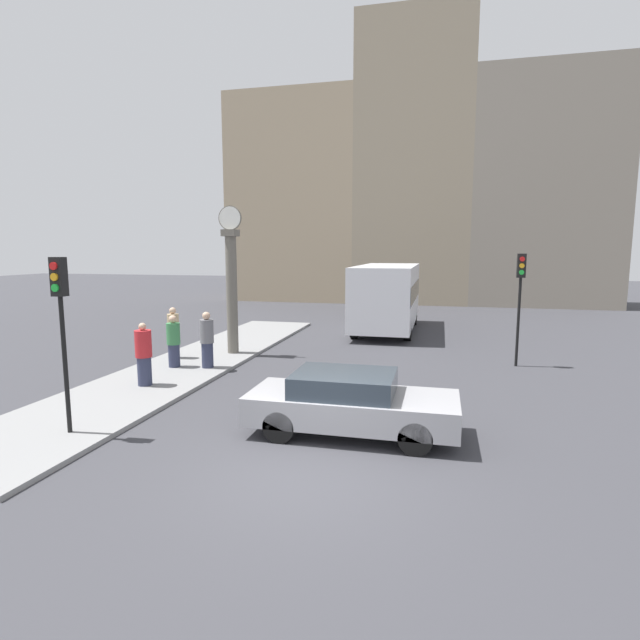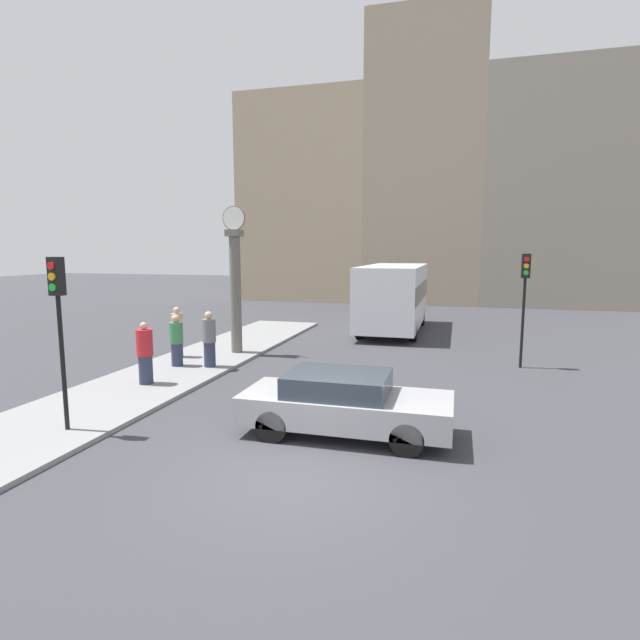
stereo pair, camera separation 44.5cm
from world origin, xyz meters
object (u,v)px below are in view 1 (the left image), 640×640
(street_clock, at_px, (232,284))
(pedestrian_red_top, at_px, (144,355))
(pedestrian_green_hoodie, at_px, (174,342))
(pedestrian_tan_coat, at_px, (174,333))
(traffic_light_far, at_px, (520,286))
(pedestrian_grey_jacket, at_px, (207,340))
(bus_distant, at_px, (387,294))
(traffic_light_near, at_px, (61,308))
(sedan_car, at_px, (350,403))

(street_clock, distance_m, pedestrian_red_top, 4.93)
(pedestrian_red_top, bearing_deg, pedestrian_green_hoodie, 98.82)
(street_clock, relative_size, pedestrian_tan_coat, 2.98)
(traffic_light_far, relative_size, pedestrian_grey_jacket, 2.07)
(bus_distant, distance_m, traffic_light_far, 7.86)
(pedestrian_red_top, relative_size, pedestrian_grey_jacket, 0.98)
(pedestrian_red_top, height_order, pedestrian_green_hoodie, pedestrian_red_top)
(traffic_light_near, height_order, traffic_light_far, traffic_light_far)
(traffic_light_far, distance_m, pedestrian_tan_coat, 11.52)
(sedan_car, relative_size, pedestrian_red_top, 2.47)
(street_clock, xyz_separation_m, pedestrian_red_top, (-0.59, -4.62, -1.62))
(traffic_light_near, bearing_deg, street_clock, 89.70)
(sedan_car, relative_size, bus_distant, 0.58)
(bus_distant, bearing_deg, pedestrian_grey_jacket, -117.17)
(traffic_light_near, bearing_deg, traffic_light_far, 42.05)
(sedan_car, xyz_separation_m, pedestrian_green_hoodie, (-6.37, 4.15, 0.24))
(traffic_light_far, distance_m, pedestrian_grey_jacket, 10.08)
(traffic_light_near, relative_size, pedestrian_red_top, 2.05)
(bus_distant, relative_size, pedestrian_tan_coat, 4.25)
(pedestrian_green_hoodie, bearing_deg, pedestrian_tan_coat, 119.84)
(bus_distant, relative_size, pedestrian_grey_jacket, 4.19)
(sedan_car, xyz_separation_m, pedestrian_red_top, (-6.04, 2.01, 0.28))
(bus_distant, relative_size, street_clock, 1.42)
(pedestrian_green_hoodie, relative_size, pedestrian_grey_jacket, 0.93)
(traffic_light_far, xyz_separation_m, pedestrian_red_top, (-10.23, -5.22, -1.67))
(sedan_car, distance_m, pedestrian_tan_coat, 8.85)
(street_clock, xyz_separation_m, pedestrian_tan_coat, (-1.60, -1.29, -1.60))
(bus_distant, xyz_separation_m, street_clock, (-4.78, -6.72, 0.83))
(bus_distant, distance_m, traffic_light_near, 15.64)
(pedestrian_red_top, height_order, pedestrian_grey_jacket, pedestrian_grey_jacket)
(traffic_light_near, xyz_separation_m, street_clock, (0.04, 8.13, -0.07))
(traffic_light_far, bearing_deg, pedestrian_grey_jacket, -162.91)
(traffic_light_near, relative_size, pedestrian_tan_coat, 2.03)
(bus_distant, height_order, traffic_light_near, traffic_light_near)
(street_clock, relative_size, pedestrian_green_hoodie, 3.15)
(bus_distant, height_order, pedestrian_green_hoodie, bus_distant)
(sedan_car, bearing_deg, traffic_light_near, -164.70)
(traffic_light_near, bearing_deg, pedestrian_green_hoodie, 98.82)
(pedestrian_green_hoodie, bearing_deg, pedestrian_grey_jacket, 9.08)
(pedestrian_red_top, bearing_deg, traffic_light_near, -81.19)
(traffic_light_far, bearing_deg, traffic_light_near, -137.95)
(street_clock, height_order, pedestrian_red_top, street_clock)
(traffic_light_near, distance_m, pedestrian_grey_jacket, 6.05)
(pedestrian_green_hoodie, bearing_deg, bus_distant, 58.24)
(traffic_light_near, distance_m, pedestrian_green_hoodie, 5.97)
(street_clock, bearing_deg, pedestrian_grey_jacket, -86.49)
(bus_distant, xyz_separation_m, pedestrian_tan_coat, (-6.38, -8.01, -0.77))
(traffic_light_far, xyz_separation_m, pedestrian_grey_jacket, (-9.50, -2.92, -1.65))
(pedestrian_green_hoodie, distance_m, pedestrian_grey_jacket, 1.08)
(pedestrian_tan_coat, bearing_deg, sedan_car, -37.10)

